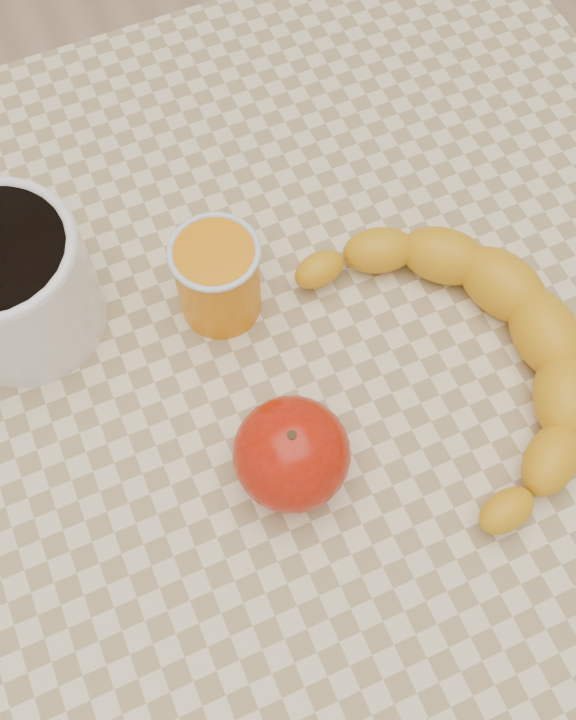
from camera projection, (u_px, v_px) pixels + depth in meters
name	position (u px, v px, depth m)	size (l,w,h in m)	color
ground	(288.00, 563.00, 1.30)	(3.00, 3.00, 0.00)	tan
table	(288.00, 412.00, 0.70)	(0.80, 0.80, 0.75)	beige
coffee_mug	(4.00, 282.00, 0.59)	(0.18, 0.15, 0.10)	white
orange_juice_glass	(218.00, 278.00, 0.61)	(0.07, 0.07, 0.08)	orange
apple	(292.00, 454.00, 0.55)	(0.09, 0.09, 0.08)	#9C0D05
banana	(464.00, 355.00, 0.60)	(0.22, 0.31, 0.05)	orange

